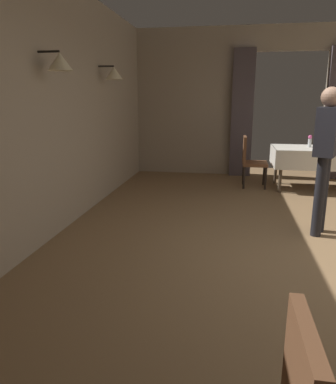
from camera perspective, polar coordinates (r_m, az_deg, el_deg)
name	(u,v)px	position (r m, az deg, el deg)	size (l,w,h in m)	color
ground	(335,256)	(4.23, 24.56, -9.12)	(10.08, 10.08, 0.00)	olive
wall_left	(38,107)	(4.30, -19.68, 12.41)	(0.49, 8.40, 3.00)	gray
wall_back	(289,102)	(8.01, 18.29, 13.13)	(6.40, 0.27, 3.00)	gray
dining_table_mid	(317,153)	(7.02, 22.24, 5.58)	(1.53, 0.94, 0.75)	#4C3D2D
chair_mid_left	(251,159)	(6.88, 12.75, 5.01)	(0.44, 0.44, 0.93)	black
flower_vase_mid	(310,141)	(7.03, 21.26, 7.48)	(0.07, 0.07, 0.21)	silver
glass_mid_d	(321,146)	(6.75, 22.73, 6.60)	(0.07, 0.07, 0.12)	silver
person_diner_standing_aside	(326,149)	(4.60, 23.37, 6.11)	(0.34, 0.42, 1.72)	black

